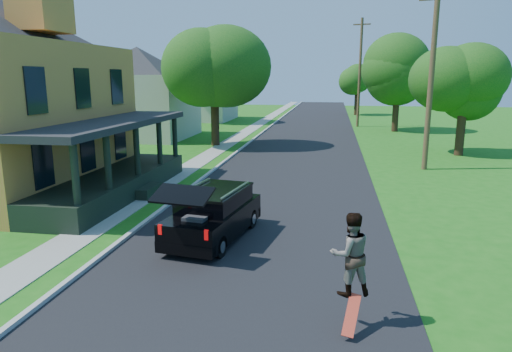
% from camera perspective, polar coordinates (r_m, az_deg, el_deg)
% --- Properties ---
extents(ground, '(140.00, 140.00, 0.00)m').
position_cam_1_polar(ground, '(12.52, -0.73, -10.52)').
color(ground, '#1B6514').
rests_on(ground, ground).
extents(street, '(8.00, 120.00, 0.02)m').
position_cam_1_polar(street, '(31.80, 5.72, 3.44)').
color(street, black).
rests_on(street, ground).
extents(curb, '(0.15, 120.00, 0.12)m').
position_cam_1_polar(curb, '(32.32, -1.47, 3.64)').
color(curb, '#AAAAA5').
rests_on(curb, ground).
extents(sidewalk, '(1.30, 120.00, 0.03)m').
position_cam_1_polar(sidewalk, '(32.65, -4.15, 3.70)').
color(sidewalk, gray).
rests_on(sidewalk, ground).
extents(front_walk, '(6.50, 1.20, 0.03)m').
position_cam_1_polar(front_walk, '(21.42, -23.48, -1.86)').
color(front_walk, gray).
rests_on(front_walk, ground).
extents(neighbor_house_mid, '(12.78, 12.78, 8.30)m').
position_cam_1_polar(neighbor_house_mid, '(38.64, -14.47, 10.92)').
color(neighbor_house_mid, beige).
rests_on(neighbor_house_mid, ground).
extents(neighbor_house_far, '(12.78, 12.78, 8.30)m').
position_cam_1_polar(neighbor_house_far, '(53.67, -7.46, 11.47)').
color(neighbor_house_far, beige).
rests_on(neighbor_house_far, ground).
extents(black_suv, '(2.29, 4.59, 2.05)m').
position_cam_1_polar(black_suv, '(13.92, -5.33, -4.77)').
color(black_suv, black).
rests_on(black_suv, ground).
extents(skateboarder, '(0.99, 0.88, 1.69)m').
position_cam_1_polar(skateboarder, '(9.22, 11.71, -9.51)').
color(skateboarder, black).
rests_on(skateboarder, ground).
extents(skateboard, '(0.38, 0.67, 0.62)m').
position_cam_1_polar(skateboard, '(9.28, 11.84, -16.76)').
color(skateboard, '#AE220E').
rests_on(skateboard, ground).
extents(tree_left_mid, '(6.59, 6.38, 9.36)m').
position_cam_1_polar(tree_left_mid, '(33.05, -5.34, 14.34)').
color(tree_left_mid, black).
rests_on(tree_left_mid, ground).
extents(tree_left_far, '(6.59, 6.67, 8.83)m').
position_cam_1_polar(tree_left_far, '(50.31, -5.24, 13.20)').
color(tree_left_far, black).
rests_on(tree_left_far, ground).
extents(tree_right_near, '(6.08, 5.72, 7.15)m').
position_cam_1_polar(tree_right_near, '(31.29, 24.62, 10.87)').
color(tree_right_near, black).
rests_on(tree_right_near, ground).
extents(tree_right_mid, '(7.70, 7.52, 9.29)m').
position_cam_1_polar(tree_right_mid, '(43.33, 17.33, 13.11)').
color(tree_right_mid, black).
rests_on(tree_right_mid, ground).
extents(tree_right_far, '(5.16, 5.30, 7.28)m').
position_cam_1_polar(tree_right_far, '(61.31, 12.55, 12.06)').
color(tree_right_far, black).
rests_on(tree_right_far, ground).
extents(utility_pole_near, '(1.72, 0.56, 9.33)m').
position_cam_1_polar(utility_pole_near, '(25.67, 21.06, 11.40)').
color(utility_pole_near, '#4D3423').
rests_on(utility_pole_near, ground).
extents(utility_pole_far, '(1.64, 0.44, 10.39)m').
position_cam_1_polar(utility_pole_far, '(46.76, 12.85, 12.58)').
color(utility_pole_far, '#4D3423').
rests_on(utility_pole_far, ground).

